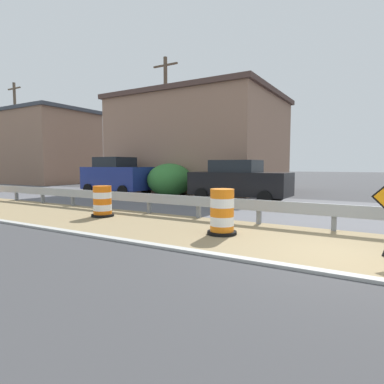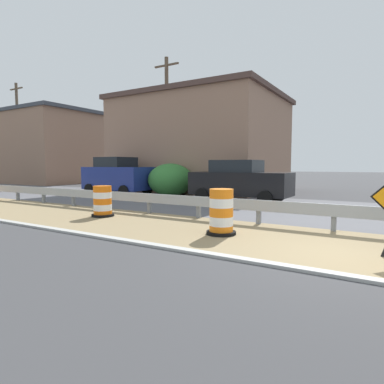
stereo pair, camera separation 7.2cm
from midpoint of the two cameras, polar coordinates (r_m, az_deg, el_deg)
name	(u,v)px [view 1 (the left image)]	position (r m, az deg, el deg)	size (l,w,h in m)	color
ground_plane	(346,256)	(6.89, 25.13, -10.09)	(160.00, 160.00, 0.00)	#3D3D3F
median_dirt_strip	(350,248)	(7.54, 25.66, -8.81)	(3.75, 120.00, 0.01)	#8E7A56
far_lane_asphalt	(365,213)	(13.09, 27.92, -3.29)	(7.54, 120.00, 0.00)	#56565B
curb_near_edge	(337,276)	(5.64, 23.77, -13.27)	(0.20, 120.00, 0.11)	#ADADA8
guardrail_median	(294,209)	(9.29, 17.24, -2.84)	(0.18, 56.60, 0.71)	#999EA3
traffic_barrel_nearest	(222,214)	(8.05, 5.03, -3.83)	(0.73, 0.73, 1.13)	orange
traffic_barrel_close	(102,203)	(11.21, -15.61, -1.83)	(0.74, 0.74, 1.02)	orange
car_trailing_near_lane	(117,176)	(19.16, -13.14, 2.74)	(2.15, 4.03, 2.16)	navy
car_mid_far_lane	(239,181)	(15.25, 8.10, 1.94)	(2.04, 4.60, 1.94)	black
roadside_shop_near	(201,144)	(22.72, 1.49, 8.42)	(8.80, 10.48, 6.29)	#93705B
roadside_shop_far	(27,148)	(36.71, -27.03, 6.90)	(6.73, 15.05, 6.79)	#93705B
utility_pole_near	(166,123)	(21.35, -4.72, 12.01)	(0.24, 1.80, 8.50)	brown
utility_pole_mid	(16,132)	(33.49, -28.52, 9.22)	(0.24, 1.80, 8.96)	brown
bush_roadside	(170,180)	(17.83, -4.05, 2.13)	(2.47, 2.47, 1.79)	#337533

